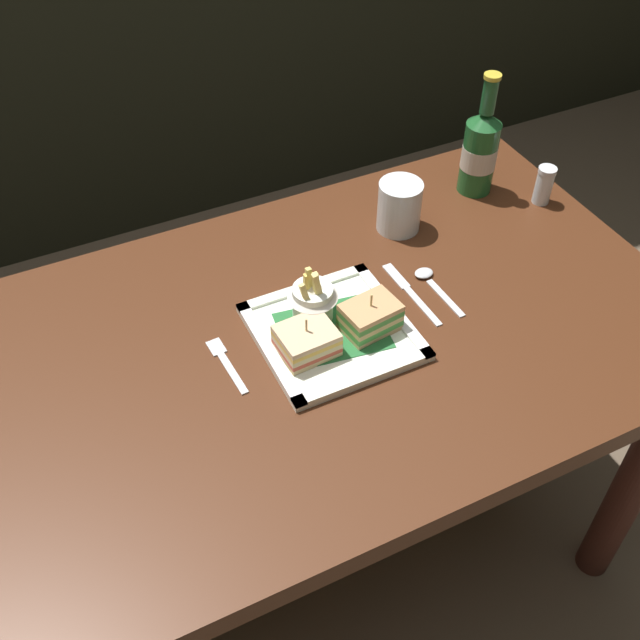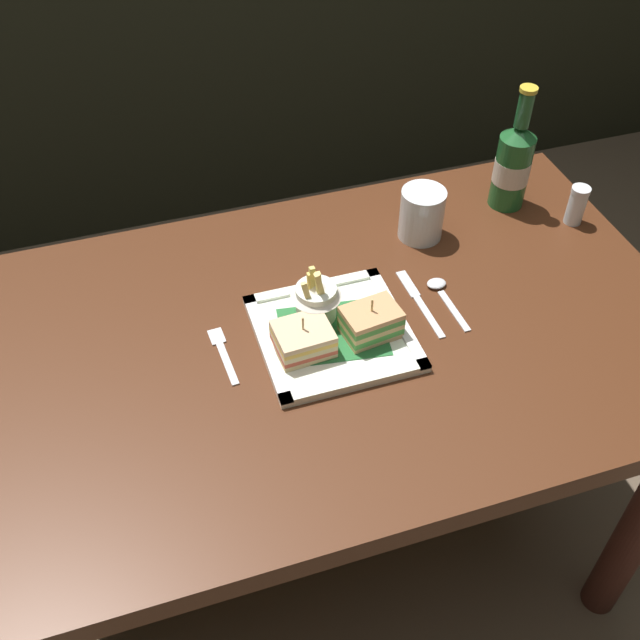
% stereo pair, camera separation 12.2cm
% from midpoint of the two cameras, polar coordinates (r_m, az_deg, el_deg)
% --- Properties ---
extents(ground_plane, '(6.00, 6.00, 0.00)m').
position_cam_midpoint_polar(ground_plane, '(1.86, 1.27, -17.42)').
color(ground_plane, brown).
extents(dining_table, '(1.32, 0.76, 0.74)m').
position_cam_midpoint_polar(dining_table, '(1.34, 1.70, -4.90)').
color(dining_table, '#4A2614').
rests_on(dining_table, ground_plane).
extents(square_plate, '(0.25, 0.25, 0.02)m').
position_cam_midpoint_polar(square_plate, '(1.25, 3.79, -1.16)').
color(square_plate, white).
rests_on(square_plate, dining_table).
extents(sandwich_half_left, '(0.09, 0.08, 0.07)m').
position_cam_midpoint_polar(sandwich_half_left, '(1.20, 1.63, -1.62)').
color(sandwich_half_left, '#DCBA80').
rests_on(sandwich_half_left, square_plate).
extents(sandwich_half_right, '(0.10, 0.08, 0.08)m').
position_cam_midpoint_polar(sandwich_half_right, '(1.23, 6.74, -0.31)').
color(sandwich_half_right, tan).
rests_on(sandwich_half_right, square_plate).
extents(fries_cup, '(0.09, 0.09, 0.11)m').
position_cam_midpoint_polar(fries_cup, '(1.24, 2.51, 1.66)').
color(fries_cup, white).
rests_on(fries_cup, square_plate).
extents(beer_bottle, '(0.07, 0.07, 0.25)m').
position_cam_midpoint_polar(beer_bottle, '(1.55, 16.74, 11.23)').
color(beer_bottle, '#1F5B2A').
rests_on(beer_bottle, dining_table).
extents(water_glass, '(0.08, 0.08, 0.10)m').
position_cam_midpoint_polar(water_glass, '(1.45, 10.15, 7.61)').
color(water_glass, silver).
rests_on(water_glass, dining_table).
extents(fork, '(0.03, 0.13, 0.00)m').
position_cam_midpoint_polar(fork, '(1.23, -4.60, -2.59)').
color(fork, silver).
rests_on(fork, dining_table).
extents(knife, '(0.02, 0.18, 0.00)m').
position_cam_midpoint_polar(knife, '(1.33, 10.12, 1.37)').
color(knife, silver).
rests_on(knife, dining_table).
extents(spoon, '(0.04, 0.14, 0.01)m').
position_cam_midpoint_polar(spoon, '(1.35, 11.79, 2.06)').
color(spoon, silver).
rests_on(spoon, dining_table).
extents(salt_shaker, '(0.04, 0.04, 0.08)m').
position_cam_midpoint_polar(salt_shaker, '(1.57, 21.08, 7.93)').
color(salt_shaker, silver).
rests_on(salt_shaker, dining_table).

